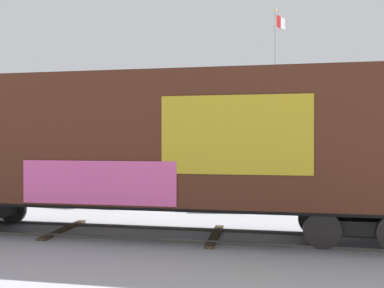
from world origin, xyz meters
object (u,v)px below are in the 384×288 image
object	(u,v)px
freight_car	(147,141)
parked_car_green	(246,186)
flagpole	(276,83)
parked_car_black	(95,181)

from	to	relation	value
freight_car	parked_car_green	xyz separation A→B (m)	(2.95, 5.05, -1.82)
flagpole	parked_car_black	xyz separation A→B (m)	(-8.19, -4.98, -4.84)
parked_car_black	parked_car_green	distance (m)	6.46
flagpole	parked_car_green	size ratio (longest dim) A/B	2.24
freight_car	parked_car_black	xyz separation A→B (m)	(-3.50, 5.54, -1.75)
flagpole	parked_car_green	world-z (taller)	flagpole
freight_car	flagpole	size ratio (longest dim) A/B	1.71
parked_car_green	flagpole	bearing A→B (deg)	72.33
flagpole	parked_car_green	xyz separation A→B (m)	(-1.74, -5.48, -4.90)
flagpole	parked_car_green	distance (m)	7.56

